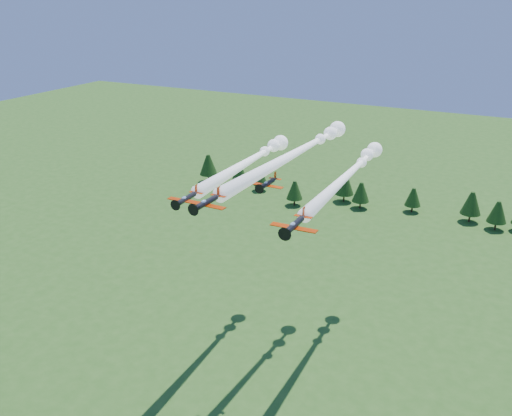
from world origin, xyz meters
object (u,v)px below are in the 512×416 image
at_px(plane_left, 252,159).
at_px(plane_right, 350,173).
at_px(plane_slot, 268,184).
at_px(plane_lead, 299,151).

xyz_separation_m(plane_left, plane_right, (20.66, 5.47, -1.76)).
bearing_deg(plane_slot, plane_left, 126.28).
bearing_deg(plane_right, plane_lead, -135.46).
relative_size(plane_lead, plane_right, 1.07).
distance_m(plane_lead, plane_left, 13.37).
bearing_deg(plane_left, plane_slot, -56.40).
distance_m(plane_lead, plane_slot, 14.25).
bearing_deg(plane_right, plane_slot, -112.03).
bearing_deg(plane_left, plane_right, 13.18).
distance_m(plane_left, plane_right, 21.44).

